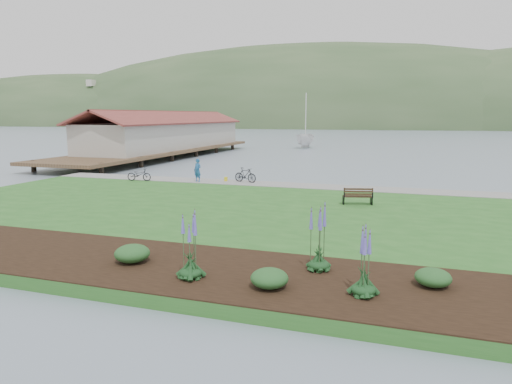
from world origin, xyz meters
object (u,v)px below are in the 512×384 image
at_px(park_bench, 358,196).
at_px(sailboat, 305,148).
at_px(bicycle_a, 139,175).
at_px(person, 198,168).

distance_m(park_bench, sailboat, 46.46).
bearing_deg(sailboat, bicycle_a, -92.01).
relative_size(person, sailboat, 0.07).
relative_size(park_bench, bicycle_a, 0.93).
xyz_separation_m(park_bench, sailboat, (-12.34, 44.78, -0.85)).
bearing_deg(park_bench, bicycle_a, 150.93).
height_order(person, bicycle_a, person).
bearing_deg(bicycle_a, park_bench, -115.97).
distance_m(person, sailboat, 40.09).
bearing_deg(sailboat, person, -86.28).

